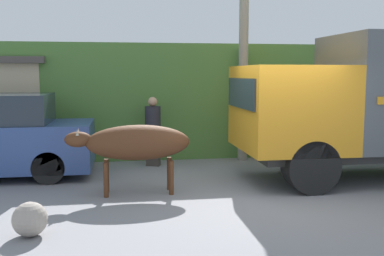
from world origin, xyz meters
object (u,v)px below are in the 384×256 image
at_px(pedestrian_on_hill, 153,129).
at_px(brown_cow, 135,143).
at_px(utility_pole, 244,23).
at_px(roadside_rock, 30,219).

bearing_deg(pedestrian_on_hill, brown_cow, 97.04).
bearing_deg(utility_pole, brown_cow, -134.34).
bearing_deg(utility_pole, roadside_rock, -131.46).
bearing_deg(utility_pole, pedestrian_on_hill, -171.06).
bearing_deg(brown_cow, roadside_rock, -133.76).
distance_m(utility_pole, roadside_rock, 7.23).
distance_m(brown_cow, roadside_rock, 2.59).
distance_m(brown_cow, utility_pole, 4.72).
bearing_deg(pedestrian_on_hill, roadside_rock, 84.27).
height_order(brown_cow, pedestrian_on_hill, pedestrian_on_hill).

